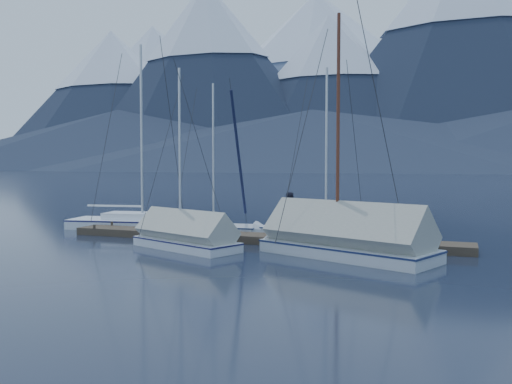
# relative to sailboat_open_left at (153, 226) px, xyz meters

# --- Properties ---
(ground) EXTENTS (1000.00, 1000.00, 0.00)m
(ground) POSITION_rel_sailboat_open_left_xyz_m (6.76, -4.52, -0.19)
(ground) COLOR black
(ground) RESTS_ON ground
(mountain_range) EXTENTS (877.00, 584.00, 150.50)m
(mountain_range) POSITION_rel_sailboat_open_left_xyz_m (10.88, 365.92, 58.47)
(mountain_range) COLOR #475675
(mountain_range) RESTS_ON ground
(dock) EXTENTS (18.00, 1.50, 0.54)m
(dock) POSITION_rel_sailboat_open_left_xyz_m (6.76, -2.52, -0.08)
(dock) COLOR #382D23
(dock) RESTS_ON ground
(mooring_posts) EXTENTS (15.12, 1.52, 0.35)m
(mooring_posts) POSITION_rel_sailboat_open_left_xyz_m (6.26, -2.52, 0.16)
(mooring_posts) COLOR #382D23
(mooring_posts) RESTS_ON ground
(sailboat_open_left) EXTENTS (8.25, 3.77, 10.56)m
(sailboat_open_left) POSITION_rel_sailboat_open_left_xyz_m (0.00, 0.00, 0.00)
(sailboat_open_left) COLOR white
(sailboat_open_left) RESTS_ON ground
(sailboat_open_mid) EXTENTS (6.26, 2.64, 8.13)m
(sailboat_open_mid) POSITION_rel_sailboat_open_left_xyz_m (4.05, -0.16, -0.04)
(sailboat_open_mid) COLOR silver
(sailboat_open_mid) RESTS_ON ground
(sailboat_open_right) EXTENTS (6.71, 2.89, 8.64)m
(sailboat_open_right) POSITION_rel_sailboat_open_left_xyz_m (9.70, 0.12, -0.03)
(sailboat_open_right) COLOR white
(sailboat_open_right) RESTS_ON ground
(sailboat_covered_near) EXTENTS (7.93, 4.97, 9.91)m
(sailboat_covered_near) POSITION_rel_sailboat_open_left_xyz_m (10.69, -4.71, 0.31)
(sailboat_covered_near) COLOR silver
(sailboat_covered_near) RESTS_ON ground
(sailboat_covered_far) EXTENTS (5.92, 3.73, 8.00)m
(sailboat_covered_far) POSITION_rel_sailboat_open_left_xyz_m (4.35, -5.10, 0.21)
(sailboat_covered_far) COLOR white
(sailboat_covered_far) RESTS_ON ground
(person) EXTENTS (0.66, 0.81, 1.90)m
(person) POSITION_rel_sailboat_open_left_xyz_m (8.40, -2.68, 1.10)
(person) COLOR black
(person) RESTS_ON dock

